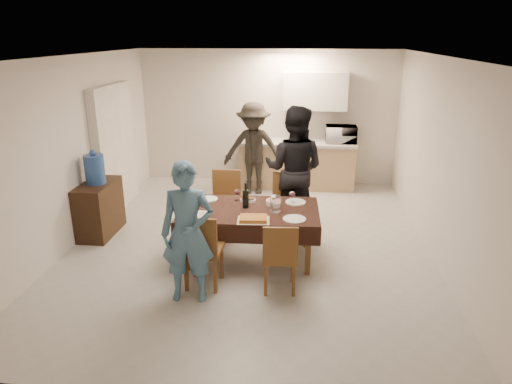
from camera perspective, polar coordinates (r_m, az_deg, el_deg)
floor at (r=6.64m, az=-0.73°, el=-6.43°), size 5.00×6.00×0.02m
ceiling at (r=5.99m, az=-0.84°, el=16.60°), size 5.00×6.00×0.02m
wall_back at (r=9.11m, az=1.49°, el=9.27°), size 5.00×0.02×2.60m
wall_front at (r=3.41m, az=-6.83°, el=-8.42°), size 5.00×0.02×2.60m
wall_left at (r=6.94m, az=-21.82°, el=4.72°), size 0.02×6.00×2.60m
wall_right at (r=6.40m, az=22.09°, el=3.55°), size 0.02×6.00×2.60m
stub_partition at (r=8.01m, az=-17.23°, el=5.20°), size 0.15×1.40×2.10m
kitchen_base_cabinet at (r=8.96m, az=5.11°, el=3.33°), size 2.20×0.60×0.86m
kitchen_worktop at (r=8.85m, az=5.19°, el=6.16°), size 2.24×0.64×0.05m
upper_cabinet at (r=8.82m, az=7.40°, el=12.41°), size 1.20×0.34×0.70m
dining_table at (r=5.97m, az=-0.88°, el=-2.43°), size 1.84×1.11×0.70m
chair_near_left at (r=5.32m, az=-6.81°, el=-6.50°), size 0.44×0.44×0.51m
chair_near_right at (r=5.24m, az=2.96°, el=-7.40°), size 0.42×0.42×0.47m
chair_far_left at (r=6.68m, az=-4.03°, el=-0.93°), size 0.44×0.44×0.51m
chair_far_right at (r=6.59m, az=3.71°, el=-1.24°), size 0.44×0.44×0.51m
console at (r=7.20m, az=-18.98°, el=-1.99°), size 0.43×0.86×0.80m
water_jug at (r=7.01m, az=-19.52°, el=2.68°), size 0.28×0.28×0.43m
wine_bottle at (r=5.95m, az=-1.31°, el=-0.42°), size 0.08×0.08×0.34m
water_pitcher at (r=5.84m, az=2.47°, el=-1.49°), size 0.14×0.14×0.21m
savoury_tart at (r=5.59m, az=-0.33°, el=-3.36°), size 0.41×0.32×0.05m
salad_bowl at (r=6.09m, az=2.13°, el=-1.32°), size 0.18×0.18×0.07m
mushroom_dish at (r=6.22m, az=-1.03°, el=-1.04°), size 0.19×0.19×0.03m
wine_glass_a at (r=5.79m, az=-6.60°, el=-2.02°), size 0.08×0.08×0.17m
wine_glass_b at (r=6.12m, az=4.51°, el=-0.69°), size 0.08×0.08×0.18m
wine_glass_c at (r=6.23m, az=-2.38°, el=-0.32°), size 0.08×0.08×0.17m
plate_near_left at (r=5.78m, az=-7.16°, el=-2.89°), size 0.29×0.29×0.02m
plate_near_right at (r=5.64m, az=4.82°, el=-3.39°), size 0.28×0.28×0.02m
plate_far_left at (r=6.33m, az=-5.95°, el=-0.87°), size 0.25×0.25×0.01m
plate_far_right at (r=6.20m, az=4.97°, el=-1.27°), size 0.27×0.27×0.02m
microwave at (r=8.84m, az=10.59°, el=7.12°), size 0.58×0.39×0.32m
person_near at (r=5.07m, az=-8.54°, el=-5.10°), size 0.62×0.44×1.61m
person_far at (r=6.84m, az=4.76°, el=2.82°), size 1.06×0.91×1.90m
person_kitchen at (r=8.47m, az=-0.32°, el=5.43°), size 1.10×0.63×1.71m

